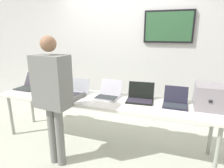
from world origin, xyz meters
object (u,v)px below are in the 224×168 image
at_px(laptop_station_0, 29,85).
at_px(laptop_station_2, 77,91).
at_px(equipment_box, 208,97).
at_px(person, 53,91).
at_px(laptop_station_4, 140,97).
at_px(laptop_station_1, 51,88).
at_px(laptop_station_5, 175,101).
at_px(laptop_station_3, 108,93).
at_px(workbench, 102,101).

distance_m(laptop_station_0, laptop_station_2, 0.98).
relative_size(equipment_box, person, 0.23).
height_order(laptop_station_0, laptop_station_4, laptop_station_4).
height_order(equipment_box, laptop_station_1, equipment_box).
height_order(laptop_station_2, laptop_station_4, laptop_station_4).
height_order(equipment_box, laptop_station_2, equipment_box).
bearing_deg(equipment_box, laptop_station_5, -176.01).
height_order(laptop_station_3, laptop_station_4, laptop_station_4).
bearing_deg(laptop_station_0, laptop_station_4, 0.32).
relative_size(laptop_station_4, laptop_station_5, 1.11).
relative_size(laptop_station_2, laptop_station_4, 0.90).
xyz_separation_m(workbench, person, (-0.40, -0.62, 0.31)).
bearing_deg(person, laptop_station_0, 145.34).
xyz_separation_m(workbench, laptop_station_0, (-1.43, 0.09, 0.10)).
height_order(laptop_station_1, laptop_station_5, laptop_station_1).
height_order(laptop_station_0, person, person).
distance_m(workbench, laptop_station_4, 0.58).
distance_m(laptop_station_3, laptop_station_5, 0.98).
height_order(laptop_station_2, laptop_station_5, laptop_station_2).
bearing_deg(laptop_station_4, laptop_station_0, -179.68).
distance_m(laptop_station_0, laptop_station_5, 2.48).
xyz_separation_m(workbench, laptop_station_3, (0.07, 0.10, 0.10)).
bearing_deg(laptop_station_4, workbench, -169.68).
relative_size(workbench, laptop_station_0, 8.23).
relative_size(equipment_box, laptop_station_0, 0.95).
height_order(laptop_station_4, laptop_station_5, laptop_station_4).
xyz_separation_m(laptop_station_0, laptop_station_2, (0.98, -0.03, -0.00)).
height_order(laptop_station_5, person, person).
bearing_deg(laptop_station_1, laptop_station_3, 2.15).
bearing_deg(laptop_station_3, laptop_station_0, -179.63).
bearing_deg(person, laptop_station_2, 94.29).
bearing_deg(laptop_station_1, laptop_station_5, 0.65).
relative_size(laptop_station_4, person, 0.23).
bearing_deg(workbench, laptop_station_1, 176.19).
bearing_deg(laptop_station_0, laptop_station_2, -1.94).
height_order(workbench, laptop_station_3, laptop_station_3).
xyz_separation_m(workbench, laptop_station_4, (0.56, 0.10, 0.11)).
relative_size(workbench, laptop_station_2, 9.29).
relative_size(equipment_box, laptop_station_5, 1.07).
xyz_separation_m(laptop_station_0, laptop_station_4, (1.99, 0.01, 0.00)).
bearing_deg(equipment_box, laptop_station_1, -178.80).
height_order(laptop_station_2, laptop_station_3, laptop_station_3).
height_order(equipment_box, laptop_station_3, equipment_box).
relative_size(workbench, laptop_station_3, 9.09).
distance_m(laptop_station_1, person, 0.90).
bearing_deg(laptop_station_1, equipment_box, 1.20).
xyz_separation_m(laptop_station_2, laptop_station_3, (0.52, 0.04, 0.00)).
bearing_deg(laptop_station_5, laptop_station_3, 179.09).
bearing_deg(laptop_station_5, laptop_station_1, -179.35).
xyz_separation_m(laptop_station_2, person, (0.05, -0.68, 0.21)).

